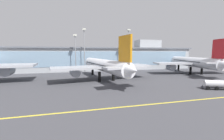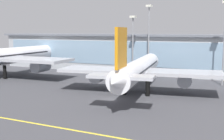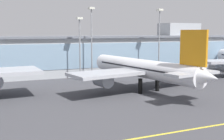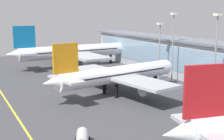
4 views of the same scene
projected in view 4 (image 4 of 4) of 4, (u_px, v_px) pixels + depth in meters
name	position (u px, v px, depth m)	size (l,w,h in m)	color
ground_plane	(86.00, 95.00, 92.03)	(195.30, 195.30, 0.00)	#424247
taxiway_centreline_stripe	(9.00, 105.00, 82.07)	(156.24, 0.50, 0.01)	yellow
terminal_building	(203.00, 60.00, 109.24)	(142.50, 14.00, 19.70)	#ADB2B7
airliner_near_left	(73.00, 52.00, 138.71)	(48.62, 59.42, 18.89)	black
airliner_near_right	(118.00, 75.00, 92.48)	(41.95, 48.73, 16.45)	black
apron_light_mast_west	(173.00, 37.00, 107.01)	(1.80, 1.80, 24.21)	gray
apron_light_mast_centre	(160.00, 42.00, 110.66)	(1.80, 1.80, 20.70)	gray
apron_light_mast_east	(216.00, 45.00, 83.99)	(1.80, 1.80, 24.08)	gray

